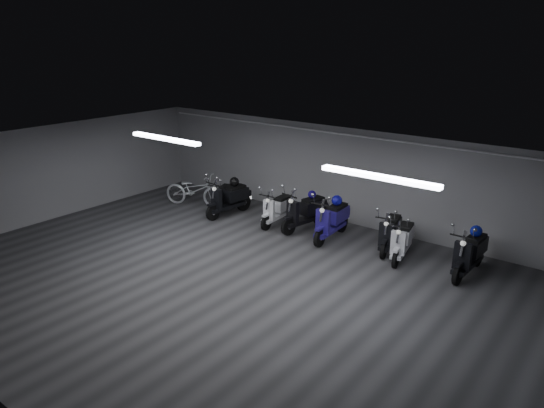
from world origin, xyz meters
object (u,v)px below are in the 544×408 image
Objects in this scene: scooter_0 at (222,193)px; scooter_4 at (332,214)px; helmet_3 at (476,231)px; scooter_3 at (305,206)px; bicycle at (194,187)px; helmet_0 at (234,182)px; scooter_7 at (471,247)px; scooter_2 at (277,204)px; scooter_5 at (390,226)px; helmet_2 at (312,194)px; scooter_6 at (403,235)px; helmet_1 at (337,200)px; scooter_1 at (228,193)px.

scooter_0 is 0.83× the size of scooter_4.
scooter_0 is at bearing -176.84° from helmet_3.
scooter_4 reaches higher than scooter_3.
bicycle is 6.79× the size of helmet_0.
bicycle is (-1.05, -0.17, 0.05)m from scooter_0.
scooter_0 is 0.85× the size of scooter_7.
bicycle is at bearing -178.40° from scooter_2.
scooter_5 is 5.06m from helmet_0.
helmet_3 is at bearing -0.92° from helmet_2.
scooter_4 is 1.10× the size of scooter_5.
helmet_2 is (3.04, 0.49, 0.40)m from scooter_0.
scooter_2 is 3.41m from scooter_5.
scooter_4 is at bearing 0.38° from helmet_0.
scooter_7 is 6.96× the size of helmet_3.
bicycle is at bearing -163.11° from scooter_3.
helmet_0 is at bearing 168.90° from scooter_6.
scooter_0 is at bearing -174.80° from helmet_1.
scooter_0 is at bearing 179.27° from scooter_2.
scooter_4 reaches higher than helmet_2.
helmet_1 is at bearing 18.69° from scooter_3.
scooter_4 is (3.95, 0.09, 0.12)m from scooter_0.
scooter_1 is 0.95× the size of bicycle.
scooter_3 is 2.53m from scooter_5.
scooter_0 is 3.95m from scooter_4.
scooter_1 is 1.69m from scooter_2.
scooter_2 is 0.89m from scooter_3.
scooter_5 is 1.63m from helmet_1.
helmet_2 is 0.85× the size of helmet_3.
bicycle is 5.02m from helmet_1.
helmet_2 is at bearing 179.08° from helmet_3.
bicycle is (-7.04, -0.23, -0.00)m from scooter_6.
scooter_0 is at bearing -164.42° from scooter_3.
scooter_0 reaches higher than helmet_3.
scooter_1 is 2.69m from helmet_2.
helmet_0 is (-3.46, -0.02, 0.30)m from scooter_4.
helmet_3 is (4.55, -0.07, 0.01)m from helmet_2.
scooter_4 is (1.83, -0.00, 0.09)m from scooter_2.
scooter_2 is 3.87m from scooter_6.
scooter_5 is 1.01× the size of scooter_6.
scooter_0 is 0.84× the size of scooter_3.
scooter_5 is 0.88× the size of bicycle.
scooter_2 is at bearing -105.17° from bicycle.
scooter_7 is (7.58, 0.16, 0.11)m from scooter_0.
scooter_2 is 5.78× the size of helmet_0.
scooter_5 is at bearing -3.07° from helmet_2.
helmet_0 is (-7.09, -0.09, 0.31)m from scooter_7.
scooter_4 is 3.67m from helmet_3.
scooter_7 reaches higher than helmet_2.
bicycle is at bearing -170.73° from helmet_2.
scooter_1 reaches higher than scooter_6.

